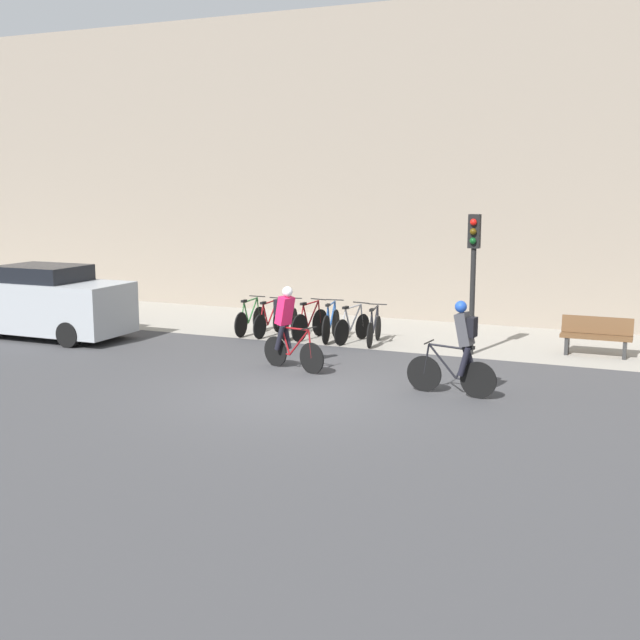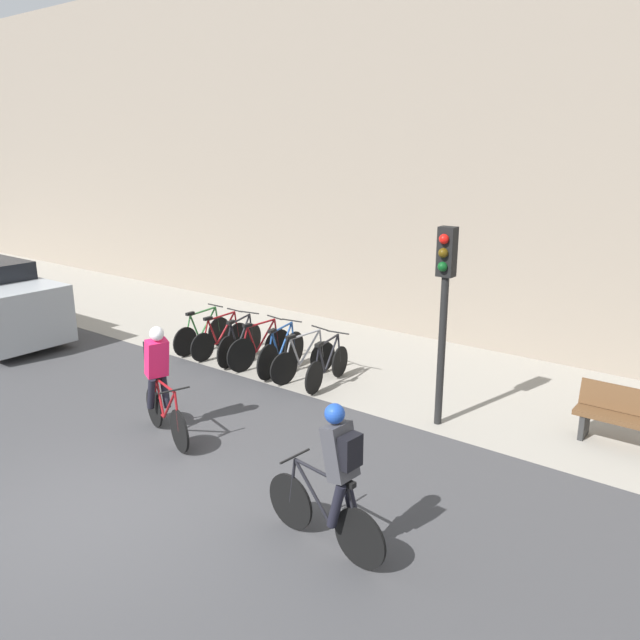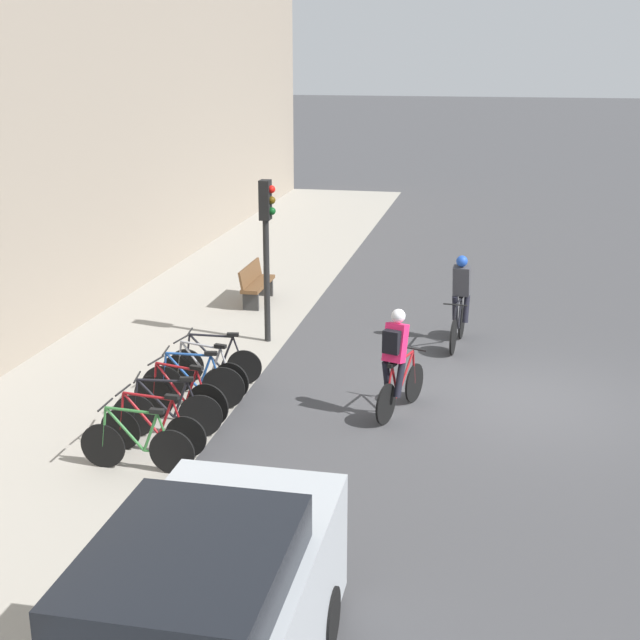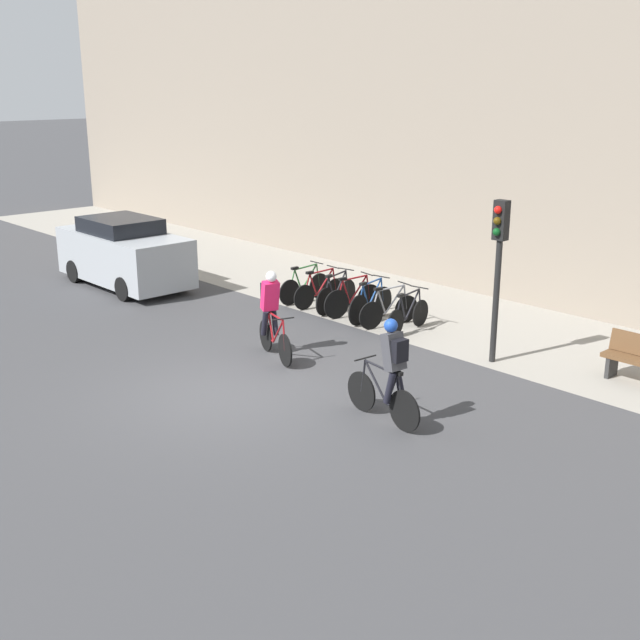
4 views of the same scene
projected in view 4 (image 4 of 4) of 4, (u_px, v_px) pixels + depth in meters
The scene contains 14 objects.
ground at pixel (229, 394), 14.29m from camera, with size 200.00×200.00×0.00m, color #3D3D3F.
kerb_strip at pixel (461, 320), 18.70m from camera, with size 44.00×4.50×0.01m, color gray.
building_facade at pixel (537, 121), 19.09m from camera, with size 44.00×0.60×8.88m, color gray.
cyclist_pink at pixel (271, 311), 16.02m from camera, with size 1.63×0.65×1.77m.
cyclist_grey at pixel (390, 369), 12.78m from camera, with size 1.74×0.48×1.78m.
parked_bike_0 at pixel (304, 286), 20.14m from camera, with size 0.46×1.66×0.96m.
parked_bike_1 at pixel (320, 291), 19.74m from camera, with size 0.46×1.64×0.94m.
parked_bike_2 at pixel (336, 295), 19.33m from camera, with size 0.49×1.63×0.97m.
parked_bike_3 at pixel (353, 299), 18.93m from camera, with size 0.46×1.63×0.98m.
parked_bike_4 at pixel (371, 303), 18.53m from camera, with size 0.46×1.68×0.99m.
parked_bike_5 at pixel (389, 309), 18.14m from camera, with size 0.47×1.63×0.96m.
parked_bike_6 at pixel (408, 315), 17.74m from camera, with size 0.46×1.62×0.94m.
traffic_light_pole at pixel (499, 251), 15.29m from camera, with size 0.26×0.30×3.21m.
parked_car at pixel (124, 253), 21.56m from camera, with size 4.30×1.84×1.85m.
Camera 4 is at (10.83, -7.90, 5.37)m, focal length 45.00 mm.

